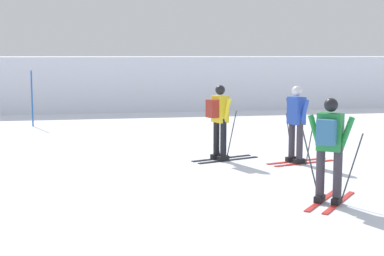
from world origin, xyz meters
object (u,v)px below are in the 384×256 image
(skier_yellow, at_px, (219,119))
(trail_marker_pole, at_px, (32,99))
(skier_blue, at_px, (296,122))
(skier_green, at_px, (329,146))

(skier_yellow, height_order, trail_marker_pole, trail_marker_pole)
(skier_yellow, relative_size, skier_blue, 1.00)
(trail_marker_pole, bearing_deg, skier_green, -64.02)
(skier_green, relative_size, skier_blue, 1.00)
(skier_green, height_order, trail_marker_pole, trail_marker_pole)
(skier_green, relative_size, skier_yellow, 1.00)
(skier_blue, bearing_deg, trail_marker_pole, 128.57)
(skier_green, xyz_separation_m, trail_marker_pole, (-5.48, 11.25, -0.02))
(skier_yellow, distance_m, skier_blue, 1.72)
(skier_yellow, distance_m, trail_marker_pole, 8.57)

